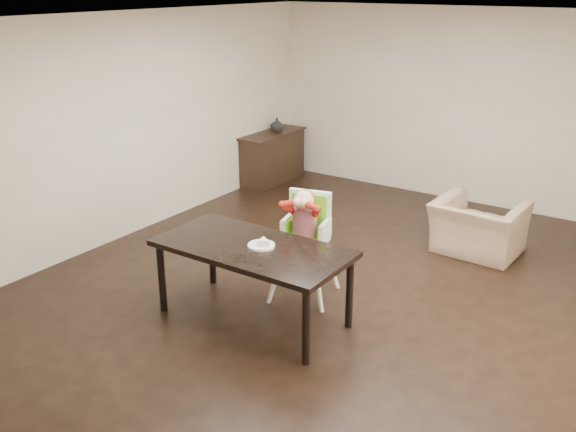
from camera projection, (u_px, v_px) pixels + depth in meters
name	position (u px, v px, depth m)	size (l,w,h in m)	color
ground	(341.00, 290.00, 6.67)	(7.00, 7.00, 0.00)	black
room_walls	(347.00, 113.00, 6.02)	(6.02, 7.02, 2.71)	beige
dining_table	(253.00, 254.00, 5.88)	(1.80, 0.90, 0.75)	black
high_chair	(306.00, 221.00, 6.31)	(0.57, 0.57, 1.13)	white
plate	(262.00, 244.00, 5.83)	(0.29, 0.29, 0.07)	white
armchair	(479.00, 219.00, 7.43)	(0.97, 0.63, 0.85)	#A18366
sideboard	(273.00, 157.00, 10.08)	(0.44, 1.26, 0.79)	black
vase	(277.00, 125.00, 10.00)	(0.21, 0.21, 0.21)	#99999E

